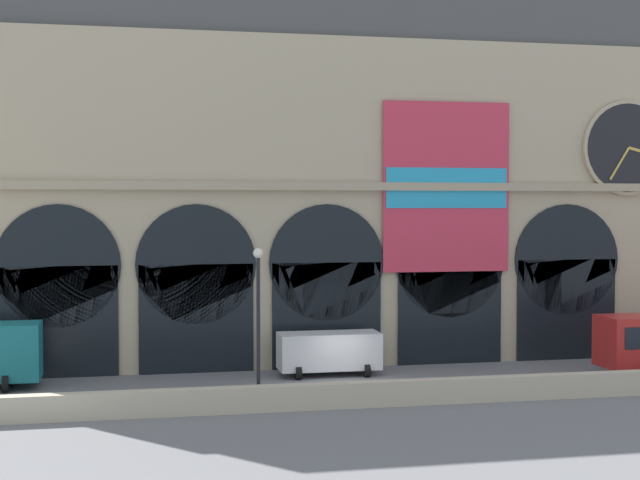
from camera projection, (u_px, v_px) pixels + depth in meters
ground_plane at (348, 385)px, 44.77m from camera, size 200.00×200.00×0.00m
quay_parapet_wall at (374, 394)px, 40.07m from camera, size 90.00×0.70×1.09m
station_building at (316, 172)px, 52.20m from camera, size 43.05×6.38×21.72m
van_center at (329, 351)px, 47.40m from camera, size 5.20×2.48×2.20m
street_lamp_quayside at (258, 306)px, 39.71m from camera, size 0.44×0.44×6.90m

